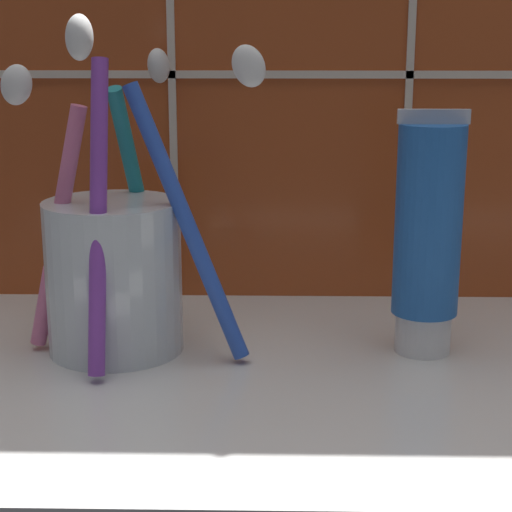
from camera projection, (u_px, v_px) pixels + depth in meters
The scene contains 3 objects.
sink_counter at pixel (406, 388), 46.66cm from camera, with size 62.31×28.49×2.00cm, color silver.
toothbrush_cup at pixel (115, 265), 48.49cm from camera, with size 15.03×14.69×18.85cm.
toothpaste_tube at pixel (428, 236), 47.72cm from camera, with size 3.91×3.73×13.83cm.
Camera 1 is at (-7.33, -43.53, 19.66)cm, focal length 60.00 mm.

